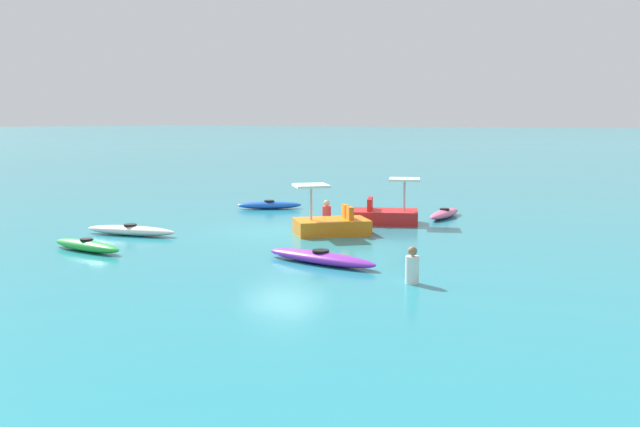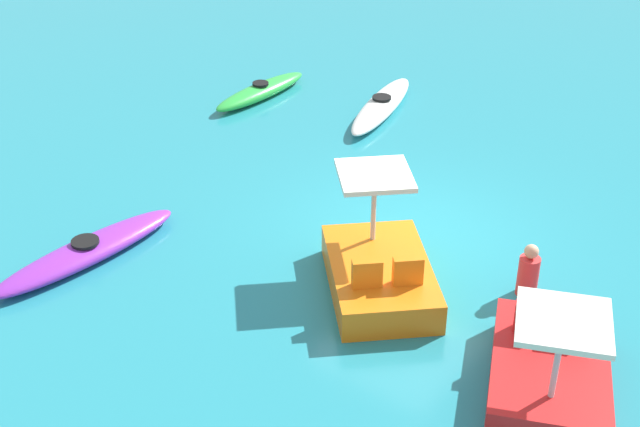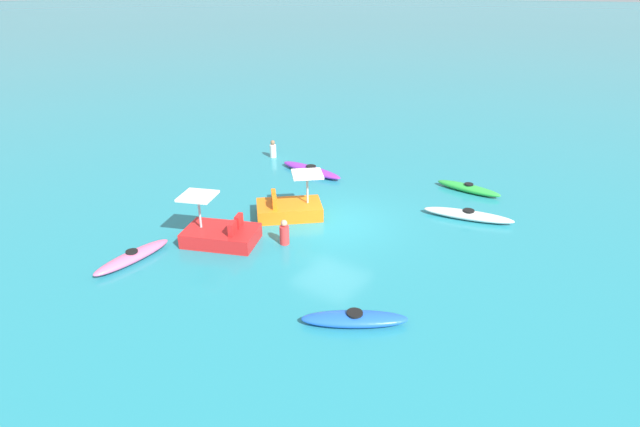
# 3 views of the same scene
# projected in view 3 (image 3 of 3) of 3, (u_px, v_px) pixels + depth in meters

# --- Properties ---
(ground_plane) EXTENTS (600.00, 600.00, 0.00)m
(ground_plane) POSITION_uv_depth(u_px,v_px,m) (332.00, 221.00, 18.53)
(ground_plane) COLOR teal
(kayak_purple) EXTENTS (1.04, 3.51, 0.37)m
(kayak_purple) POSITION_uv_depth(u_px,v_px,m) (311.00, 170.00, 23.19)
(kayak_purple) COLOR purple
(kayak_purple) RESTS_ON ground_plane
(kayak_blue) EXTENTS (2.12, 2.63, 0.37)m
(kayak_blue) POSITION_uv_depth(u_px,v_px,m) (354.00, 319.00, 12.86)
(kayak_blue) COLOR blue
(kayak_blue) RESTS_ON ground_plane
(kayak_pink) EXTENTS (2.77, 0.64, 0.37)m
(kayak_pink) POSITION_uv_depth(u_px,v_px,m) (133.00, 257.00, 15.81)
(kayak_pink) COLOR pink
(kayak_pink) RESTS_ON ground_plane
(kayak_white) EXTENTS (1.41, 3.34, 0.37)m
(kayak_white) POSITION_uv_depth(u_px,v_px,m) (468.00, 215.00, 18.66)
(kayak_white) COLOR white
(kayak_white) RESTS_ON ground_plane
(kayak_green) EXTENTS (0.72, 2.80, 0.37)m
(kayak_green) POSITION_uv_depth(u_px,v_px,m) (468.00, 188.00, 21.12)
(kayak_green) COLOR green
(kayak_green) RESTS_ON ground_plane
(pedal_boat_orange) EXTENTS (2.74, 2.77, 1.68)m
(pedal_boat_orange) POSITION_uv_depth(u_px,v_px,m) (290.00, 208.00, 18.84)
(pedal_boat_orange) COLOR orange
(pedal_boat_orange) RESTS_ON ground_plane
(pedal_boat_red) EXTENTS (2.33, 2.80, 1.68)m
(pedal_boat_red) POSITION_uv_depth(u_px,v_px,m) (220.00, 233.00, 16.90)
(pedal_boat_red) COLOR red
(pedal_boat_red) RESTS_ON ground_plane
(person_near_shore) EXTENTS (0.39, 0.39, 0.88)m
(person_near_shore) POSITION_uv_depth(u_px,v_px,m) (284.00, 233.00, 16.78)
(person_near_shore) COLOR red
(person_near_shore) RESTS_ON ground_plane
(person_by_kayaks) EXTENTS (0.32, 0.32, 0.88)m
(person_by_kayaks) POSITION_uv_depth(u_px,v_px,m) (273.00, 150.00, 25.27)
(person_by_kayaks) COLOR silver
(person_by_kayaks) RESTS_ON ground_plane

